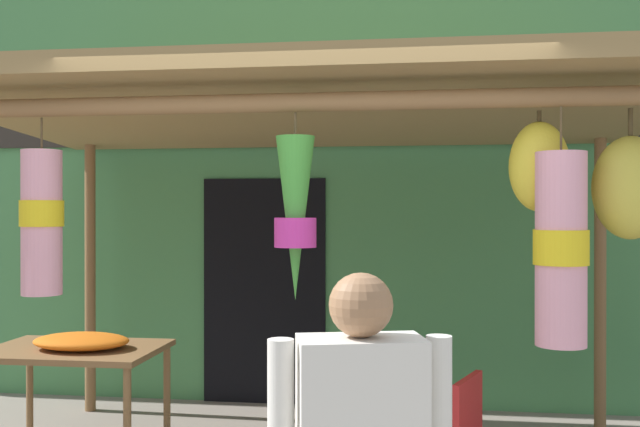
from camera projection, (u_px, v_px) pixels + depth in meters
name	position (u px, v px, depth m)	size (l,w,h in m)	color
shop_facade	(350.00, 184.00, 6.42)	(12.04, 0.29, 3.90)	#47844C
market_stall_canopy	(327.00, 128.00, 4.66)	(4.69, 2.63, 2.54)	brown
display_table	(74.00, 360.00, 4.89)	(1.16, 0.82, 0.78)	brown
flower_heap_on_table	(83.00, 341.00, 4.82)	(0.65, 0.46, 0.11)	orange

